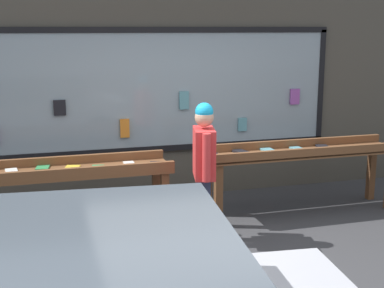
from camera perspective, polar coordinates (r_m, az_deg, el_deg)
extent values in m
plane|color=#38383A|center=(5.68, 2.74, -12.49)|extent=(40.00, 40.00, 0.00)
cube|color=#4C473D|center=(7.50, -3.06, 7.13)|extent=(8.50, 0.20, 3.41)
cube|color=#8C9EA8|center=(7.35, -4.15, 5.70)|extent=(5.10, 0.03, 1.63)
cube|color=black|center=(7.30, -4.25, 12.05)|extent=(5.18, 0.06, 0.08)
cube|color=black|center=(7.49, -4.05, -0.50)|extent=(5.18, 0.06, 0.08)
cube|color=black|center=(8.26, 13.52, 6.12)|extent=(0.08, 0.06, 1.63)
cube|color=black|center=(7.18, -13.94, 3.77)|extent=(0.16, 0.03, 0.20)
cube|color=orange|center=(7.31, -7.19, 1.68)|extent=(0.12, 0.03, 0.26)
cube|color=#5999A5|center=(7.43, -0.85, 4.67)|extent=(0.13, 0.03, 0.25)
cube|color=#5999A5|center=(7.76, 5.39, 2.09)|extent=(0.13, 0.03, 0.19)
cube|color=#994CA5|center=(8.03, 10.91, 4.99)|extent=(0.14, 0.03, 0.23)
cube|color=brown|center=(6.30, -2.90, -6.29)|extent=(0.09, 0.09, 0.74)
cube|color=brown|center=(6.75, -3.85, -5.01)|extent=(0.09, 0.09, 0.74)
cube|color=brown|center=(6.27, -14.27, -3.00)|extent=(2.62, 0.65, 0.04)
cube|color=brown|center=(5.98, -14.19, -3.17)|extent=(2.62, 0.06, 0.12)
cube|color=brown|center=(6.54, -14.39, -1.84)|extent=(2.62, 0.06, 0.12)
cube|color=silver|center=(6.35, -18.69, -2.79)|extent=(0.16, 0.24, 0.02)
cube|color=#338C4C|center=(6.44, -15.64, -2.43)|extent=(0.17, 0.22, 0.02)
cube|color=yellow|center=(6.35, -12.67, -2.48)|extent=(0.21, 0.23, 0.02)
cube|color=#338C4C|center=(6.28, -10.04, -2.50)|extent=(0.18, 0.21, 0.02)
cube|color=silver|center=(6.41, -6.70, -2.11)|extent=(0.13, 0.21, 0.02)
cube|color=black|center=(6.37, -3.84, -2.13)|extent=(0.21, 0.23, 0.02)
cube|color=brown|center=(6.50, 2.83, -5.55)|extent=(0.09, 0.09, 0.78)
cube|color=brown|center=(6.88, 1.68, -4.51)|extent=(0.09, 0.09, 0.78)
cube|color=brown|center=(7.93, 18.57, -2.87)|extent=(0.09, 0.09, 0.78)
cube|color=brown|center=(7.04, 11.64, -0.92)|extent=(2.62, 0.59, 0.04)
cube|color=brown|center=(6.81, 12.68, -0.91)|extent=(2.62, 0.06, 0.12)
cube|color=brown|center=(7.26, 10.71, -0.01)|extent=(2.62, 0.06, 0.12)
cube|color=black|center=(6.62, 2.23, -1.23)|extent=(0.18, 0.22, 0.02)
cube|color=black|center=(6.83, 5.21, -0.83)|extent=(0.18, 0.23, 0.03)
cube|color=#5999A5|center=(6.98, 8.05, -0.63)|extent=(0.15, 0.22, 0.02)
cube|color=#5999A5|center=(7.12, 11.22, -0.51)|extent=(0.15, 0.24, 0.02)
cube|color=black|center=(7.29, 13.78, -0.31)|extent=(0.20, 0.26, 0.03)
cube|color=red|center=(7.31, 17.29, -0.53)|extent=(0.18, 0.20, 0.02)
cube|color=black|center=(7.57, 19.75, -0.25)|extent=(0.16, 0.21, 0.02)
cylinder|color=#2D334C|center=(5.97, 1.33, -7.25)|extent=(0.14, 0.14, 0.77)
cylinder|color=#2D334C|center=(6.11, 1.20, -6.78)|extent=(0.14, 0.14, 0.77)
cube|color=red|center=(5.85, 1.29, -0.96)|extent=(0.30, 0.47, 0.54)
cylinder|color=red|center=(5.58, 1.56, -1.47)|extent=(0.09, 0.09, 0.52)
cylinder|color=red|center=(6.12, 1.06, -0.24)|extent=(0.09, 0.09, 0.52)
sphere|color=tan|center=(5.78, 1.31, 2.86)|extent=(0.21, 0.21, 0.21)
sphere|color=#19A5E0|center=(5.77, 1.32, 3.47)|extent=(0.20, 0.20, 0.20)
ellipsoid|color=#99724C|center=(5.75, -3.17, -9.24)|extent=(0.41, 0.45, 0.24)
ellipsoid|color=black|center=(5.75, -3.17, -9.15)|extent=(0.34, 0.33, 0.25)
sphere|color=#99724C|center=(5.93, -2.37, -8.05)|extent=(0.22, 0.22, 0.22)
cylinder|color=#99724C|center=(5.55, -4.01, -9.68)|extent=(0.08, 0.09, 0.12)
cylinder|color=#99724C|center=(5.90, -2.19, -10.69)|extent=(0.04, 0.04, 0.15)
cylinder|color=#99724C|center=(5.94, -3.29, -10.54)|extent=(0.04, 0.04, 0.15)
cylinder|color=#99724C|center=(5.71, -3.00, -11.52)|extent=(0.04, 0.04, 0.15)
cylinder|color=#99724C|center=(5.75, -4.13, -11.36)|extent=(0.04, 0.04, 0.15)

